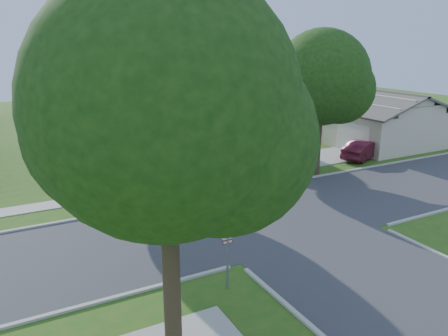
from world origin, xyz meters
name	(u,v)px	position (x,y,z in m)	size (l,w,h in m)	color
ground	(268,215)	(0.00, 0.00, 0.00)	(100.00, 100.00, 0.00)	#295D19
road_ns	(268,215)	(0.00, 0.00, 0.00)	(7.00, 100.00, 0.02)	#333335
sidewalk_ne	(179,120)	(6.10, 26.00, 0.02)	(1.20, 40.00, 0.04)	#9E9B91
sidewalk_nw	(55,130)	(-6.10, 26.00, 0.02)	(1.20, 40.00, 0.04)	#9E9B91
driveway	(307,159)	(7.90, 7.10, 0.03)	(8.80, 3.60, 0.05)	#9E9B91
stop_sign_sw	(228,232)	(-4.70, -4.70, 2.03)	(1.05, 0.80, 2.98)	gray
stop_sign_ne	(291,143)	(4.70, 4.70, 2.03)	(1.05, 0.80, 2.98)	gray
tree_e_near	(255,76)	(4.75, 9.01, 5.64)	(4.97, 4.80, 8.28)	#38281C
tree_e_mid	(184,60)	(4.76, 21.01, 6.25)	(5.59, 5.40, 9.21)	#38281C
tree_e_far	(140,58)	(4.75, 34.01, 5.98)	(5.17, 5.00, 8.72)	#38281C
tree_w_near	(113,74)	(-4.64, 9.01, 6.12)	(5.38, 5.20, 8.97)	#38281C
tree_w_mid	(74,59)	(-4.64, 21.01, 6.49)	(5.80, 5.60, 9.56)	#38281C
tree_w_far	(53,65)	(-4.65, 34.01, 5.51)	(4.76, 4.60, 8.04)	#38281C
tree_sw_corner	(168,118)	(-7.44, -6.99, 6.26)	(6.21, 6.00, 9.55)	#38281C
tree_ne_corner	(322,82)	(6.36, 4.21, 5.59)	(5.80, 5.60, 8.66)	#38281C
house_ne_near	(355,120)	(15.99, 11.00, 1.52)	(8.42, 13.60, 4.23)	beige
house_ne_far	(246,97)	(15.99, 29.00, 1.52)	(8.42, 13.60, 4.23)	beige
car_driveway	(363,149)	(11.50, 5.50, 0.66)	(1.39, 3.99, 1.31)	#4D1020
car_curb_east	(173,124)	(3.20, 20.26, 0.71)	(1.67, 4.16, 1.42)	black
car_curb_west	(61,101)	(-3.20, 41.84, 0.72)	(2.02, 4.97, 1.44)	black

